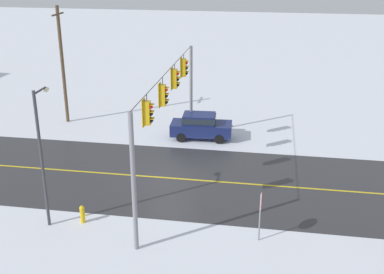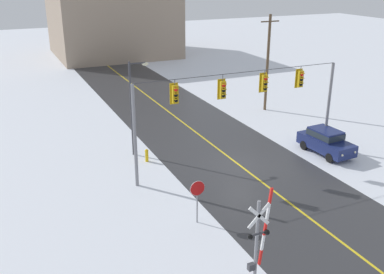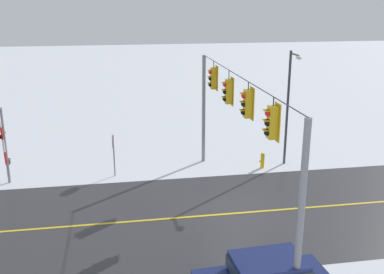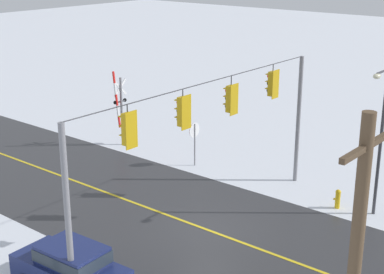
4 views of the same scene
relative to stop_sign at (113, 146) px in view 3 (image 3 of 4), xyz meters
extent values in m
plane|color=silver|center=(5.48, 5.19, -1.71)|extent=(160.00, 160.00, 0.00)
cube|color=#303033|center=(5.48, 11.19, -1.71)|extent=(9.00, 80.00, 0.01)
cube|color=gold|center=(5.48, 11.19, -1.70)|extent=(0.14, 72.00, 0.01)
cylinder|color=gray|center=(-1.52, 5.19, 1.39)|extent=(0.20, 0.20, 6.20)
cylinder|color=gray|center=(12.48, 5.19, 1.39)|extent=(0.20, 0.20, 6.20)
cylinder|color=#38383D|center=(5.48, 5.19, 4.49)|extent=(14.00, 0.04, 0.04)
cylinder|color=#38383D|center=(0.98, 5.19, 4.32)|extent=(0.04, 0.04, 0.33)
cube|color=#C6990F|center=(0.98, 5.19, 3.62)|extent=(0.34, 0.28, 1.08)
cube|color=#C6990F|center=(0.98, 5.35, 3.62)|extent=(0.52, 0.03, 1.26)
sphere|color=red|center=(0.98, 5.04, 3.94)|extent=(0.24, 0.24, 0.24)
cube|color=#C6990F|center=(0.98, 4.97, 4.02)|extent=(0.26, 0.16, 0.03)
sphere|color=black|center=(0.98, 5.04, 3.62)|extent=(0.24, 0.24, 0.24)
cube|color=#C6990F|center=(0.98, 4.97, 3.70)|extent=(0.26, 0.16, 0.03)
sphere|color=black|center=(0.98, 5.04, 3.30)|extent=(0.24, 0.24, 0.24)
cube|color=#C6990F|center=(0.98, 4.97, 3.38)|extent=(0.26, 0.16, 0.03)
cylinder|color=#38383D|center=(4.08, 5.19, 4.29)|extent=(0.04, 0.04, 0.40)
cube|color=#C6990F|center=(4.08, 5.19, 3.54)|extent=(0.34, 0.28, 1.08)
cube|color=#C6990F|center=(4.08, 5.35, 3.54)|extent=(0.52, 0.03, 1.26)
sphere|color=red|center=(4.08, 5.04, 3.86)|extent=(0.24, 0.24, 0.24)
cube|color=#C6990F|center=(4.08, 4.97, 3.95)|extent=(0.26, 0.16, 0.03)
sphere|color=black|center=(4.08, 5.04, 3.54)|extent=(0.24, 0.24, 0.24)
cube|color=#C6990F|center=(4.08, 4.97, 3.63)|extent=(0.26, 0.16, 0.03)
sphere|color=black|center=(4.08, 5.04, 3.22)|extent=(0.24, 0.24, 0.24)
cube|color=#C6990F|center=(4.08, 4.97, 3.31)|extent=(0.26, 0.16, 0.03)
cylinder|color=#38383D|center=(7.05, 5.19, 4.34)|extent=(0.04, 0.04, 0.29)
cube|color=#C6990F|center=(7.05, 5.19, 3.65)|extent=(0.34, 0.28, 1.08)
cube|color=#C6990F|center=(7.05, 5.35, 3.65)|extent=(0.52, 0.03, 1.26)
sphere|color=red|center=(7.05, 5.04, 3.97)|extent=(0.24, 0.24, 0.24)
cube|color=#C6990F|center=(7.05, 4.97, 4.06)|extent=(0.26, 0.16, 0.03)
sphere|color=black|center=(7.05, 5.04, 3.65)|extent=(0.24, 0.24, 0.24)
cube|color=#C6990F|center=(7.05, 4.97, 3.74)|extent=(0.26, 0.16, 0.03)
sphere|color=black|center=(7.05, 5.04, 3.33)|extent=(0.24, 0.24, 0.24)
cube|color=#C6990F|center=(7.05, 4.97, 3.42)|extent=(0.26, 0.16, 0.03)
cylinder|color=#38383D|center=(9.82, 5.19, 4.34)|extent=(0.04, 0.04, 0.30)
cube|color=#C6990F|center=(9.82, 5.19, 3.65)|extent=(0.34, 0.28, 1.08)
cube|color=#C6990F|center=(9.82, 5.35, 3.65)|extent=(0.52, 0.03, 1.26)
sphere|color=red|center=(9.82, 5.04, 3.97)|extent=(0.24, 0.24, 0.24)
cube|color=#C6990F|center=(9.82, 4.97, 4.05)|extent=(0.26, 0.16, 0.03)
sphere|color=black|center=(9.82, 5.04, 3.65)|extent=(0.24, 0.24, 0.24)
cube|color=#C6990F|center=(9.82, 4.97, 3.73)|extent=(0.26, 0.16, 0.03)
sphere|color=black|center=(9.82, 5.04, 3.33)|extent=(0.24, 0.24, 0.24)
cube|color=#C6990F|center=(9.82, 4.97, 3.41)|extent=(0.26, 0.16, 0.03)
cylinder|color=gray|center=(0.00, 0.02, -0.56)|extent=(0.07, 0.07, 2.30)
cylinder|color=#B71414|center=(0.00, -0.02, 0.24)|extent=(0.76, 0.03, 0.76)
cylinder|color=white|center=(0.00, 0.00, 0.24)|extent=(0.80, 0.02, 0.80)
cylinder|color=gray|center=(0.00, -5.41, 0.29)|extent=(0.14, 0.14, 4.00)
cube|color=white|center=(0.00, -5.46, 1.69)|extent=(0.98, 0.04, 0.98)
cube|color=white|center=(0.00, -5.46, 1.69)|extent=(0.98, 0.04, 0.98)
cube|color=#38383D|center=(0.00, -5.45, 0.89)|extent=(0.80, 0.06, 0.08)
sphere|color=black|center=(-0.38, -5.51, 0.89)|extent=(0.22, 0.22, 0.22)
sphere|color=black|center=(0.38, -5.51, 0.89)|extent=(0.22, 0.22, 0.22)
cube|color=red|center=(0.22, -5.41, -0.28)|extent=(0.17, 0.08, 0.68)
cube|color=white|center=(0.29, -5.41, 0.39)|extent=(0.17, 0.08, 0.68)
cube|color=red|center=(0.36, -5.41, 1.05)|extent=(0.17, 0.08, 0.68)
cube|color=white|center=(0.43, -5.41, 1.72)|extent=(0.17, 0.08, 0.68)
cube|color=#38383D|center=(-0.18, -5.41, -0.61)|extent=(0.28, 0.20, 0.28)
cube|color=navy|center=(11.91, 4.54, -0.29)|extent=(1.62, 2.21, 0.64)
cube|color=#232D38|center=(11.91, 4.54, -0.29)|extent=(1.66, 2.30, 0.40)
cylinder|color=#38383D|center=(-0.32, 9.75, 1.54)|extent=(0.14, 0.14, 6.50)
cylinder|color=#38383D|center=(0.23, 9.75, 4.64)|extent=(1.10, 0.09, 0.09)
ellipsoid|color=beige|center=(0.78, 9.75, 4.54)|extent=(0.44, 0.28, 0.22)
cylinder|color=gold|center=(0.14, 8.28, -1.36)|extent=(0.22, 0.22, 0.70)
sphere|color=gold|center=(0.14, 8.28, -0.95)|extent=(0.24, 0.24, 0.24)
cylinder|color=gold|center=(0.14, 8.14, -1.33)|extent=(0.09, 0.10, 0.09)
camera|label=1|loc=(-18.72, -0.13, 10.32)|focal=45.48mm
camera|label=2|loc=(-8.22, -17.47, 10.37)|focal=41.07mm
camera|label=3|loc=(23.22, 0.27, 7.43)|focal=42.40mm
camera|label=4|loc=(22.55, 18.34, 9.27)|focal=54.76mm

